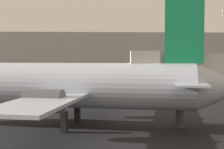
% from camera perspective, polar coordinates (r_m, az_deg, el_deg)
% --- Properties ---
extents(airplane_at_gate, '(32.27, 24.12, 11.53)m').
position_cam_1_polar(airplane_at_gate, '(28.55, -9.13, -1.89)').
color(airplane_at_gate, '#B2BCCC').
rests_on(airplane_at_gate, ground_plane).
extents(airplane_far_left, '(25.36, 23.06, 9.23)m').
position_cam_1_polar(airplane_far_left, '(70.14, 4.75, 0.47)').
color(airplane_far_left, white).
rests_on(airplane_far_left, ground_plane).
extents(jet_bridge, '(16.45, 3.47, 6.71)m').
position_cam_1_polar(jet_bridge, '(29.10, 17.81, 0.93)').
color(jet_bridge, silver).
rests_on(jet_bridge, ground_plane).
extents(terminal_building, '(96.73, 24.85, 14.87)m').
position_cam_1_polar(terminal_building, '(122.98, -3.19, 3.64)').
color(terminal_building, '#B7B7B2').
rests_on(terminal_building, ground_plane).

